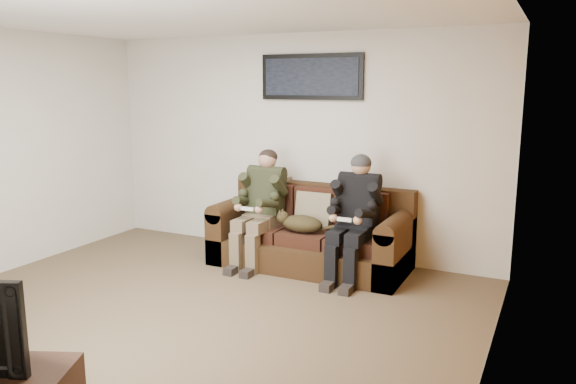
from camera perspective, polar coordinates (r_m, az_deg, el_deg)
The scene contains 12 objects.
floor at distance 5.16m, azimuth -10.46°, elevation -12.32°, with size 5.00×5.00×0.00m, color brown.
ceiling at distance 4.78m, azimuth -11.59°, elevation 17.67°, with size 5.00×5.00×0.00m, color silver.
wall_back at distance 6.72m, azimuth 0.61°, elevation 4.77°, with size 5.00×5.00×0.00m, color beige.
wall_right at distance 3.87m, azimuth 20.13°, elevation -0.48°, with size 4.50×4.50×0.00m, color beige.
accent_wall_right at distance 3.87m, azimuth 19.98°, elevation -0.46°, with size 4.50×4.50×0.00m, color #B86112.
sofa at distance 6.34m, azimuth 2.49°, elevation -4.50°, with size 2.17×0.94×0.89m.
throw_pillow at distance 6.31m, azimuth 2.66°, elevation -1.82°, with size 0.41×0.12×0.39m, color #7F7053.
throw_blanket at distance 6.74m, azimuth -1.66°, elevation 1.24°, with size 0.44×0.22×0.08m, color gray.
person_left at distance 6.33m, azimuth -2.77°, elevation -0.91°, with size 0.51×0.87×1.29m.
person_right at distance 5.89m, azimuth 6.80°, elevation -1.84°, with size 0.51×0.86×1.30m.
cat at distance 6.10m, azimuth 1.28°, elevation -3.18°, with size 0.66×0.26×0.24m.
framed_poster at distance 6.55m, azimuth 2.37°, elevation 11.61°, with size 1.25×0.05×0.52m.
Camera 1 is at (2.87, -3.78, 2.02)m, focal length 35.00 mm.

